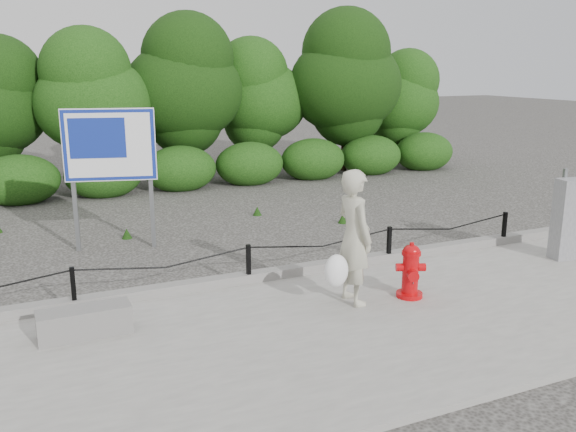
% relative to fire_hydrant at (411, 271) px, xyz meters
% --- Properties ---
extents(ground, '(90.00, 90.00, 0.00)m').
position_rel_fire_hydrant_xyz_m(ground, '(-1.88, 1.48, -0.46)').
color(ground, '#2D2B28').
rests_on(ground, ground).
extents(sidewalk, '(14.00, 4.00, 0.08)m').
position_rel_fire_hydrant_xyz_m(sidewalk, '(-1.88, -0.52, -0.42)').
color(sidewalk, gray).
rests_on(sidewalk, ground).
extents(curb, '(14.00, 0.22, 0.14)m').
position_rel_fire_hydrant_xyz_m(curb, '(-1.88, 1.53, -0.31)').
color(curb, slate).
rests_on(curb, sidewalk).
extents(chain_barrier, '(10.06, 0.06, 0.60)m').
position_rel_fire_hydrant_xyz_m(chain_barrier, '(-1.88, 1.48, -0.01)').
color(chain_barrier, black).
rests_on(chain_barrier, sidewalk).
extents(treeline, '(19.99, 3.63, 4.86)m').
position_rel_fire_hydrant_xyz_m(treeline, '(-0.82, 10.40, 2.06)').
color(treeline, black).
rests_on(treeline, ground).
extents(fire_hydrant, '(0.49, 0.49, 0.80)m').
position_rel_fire_hydrant_xyz_m(fire_hydrant, '(0.00, 0.00, 0.00)').
color(fire_hydrant, '#C1070B').
rests_on(fire_hydrant, sidewalk).
extents(pedestrian, '(0.75, 0.70, 1.87)m').
position_rel_fire_hydrant_xyz_m(pedestrian, '(-0.85, 0.17, 0.53)').
color(pedestrian, '#B3B099').
rests_on(pedestrian, sidewalk).
extents(concrete_block, '(1.10, 0.40, 0.35)m').
position_rel_fire_hydrant_xyz_m(concrete_block, '(-4.34, 0.58, -0.21)').
color(concrete_block, slate).
rests_on(concrete_block, sidewalk).
extents(utility_cabinet, '(0.56, 0.41, 1.51)m').
position_rel_fire_hydrant_xyz_m(utility_cabinet, '(3.47, 0.39, 0.31)').
color(utility_cabinet, '#969698').
rests_on(utility_cabinet, sidewalk).
extents(advertising_sign, '(1.56, 0.49, 2.55)m').
position_rel_fire_hydrant_xyz_m(advertising_sign, '(-3.38, 4.33, 1.34)').
color(advertising_sign, slate).
rests_on(advertising_sign, ground).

